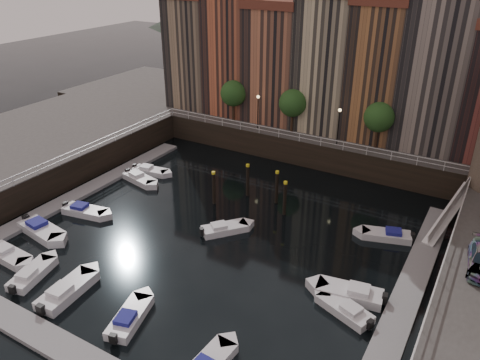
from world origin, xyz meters
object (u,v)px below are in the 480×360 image
Objects in this scene: boat_left_0 at (8,255)px; boat_left_2 at (84,211)px; gangway at (450,211)px; mooring_pilings at (255,189)px; boat_left_1 at (41,230)px.

boat_left_2 is at bearing 93.09° from boat_left_0.
boat_left_2 is (-29.95, -14.40, -1.56)m from gangway.
boat_left_0 is at bearing -125.46° from mooring_pilings.
mooring_pilings is at bearing 54.55° from boat_left_1.
mooring_pilings reaches higher than boat_left_0.
gangway is 1.83× the size of boat_left_0.
boat_left_1 is (-0.74, 3.83, 0.05)m from boat_left_0.
gangway is 37.48m from boat_left_0.
mooring_pilings is at bearing 27.05° from boat_left_2.
mooring_pilings is at bearing 57.15° from boat_left_0.
gangway is 1.78× the size of boat_left_2.
boat_left_1 reaches higher than boat_left_2.
boat_left_2 is (-0.07, 8.18, 0.00)m from boat_left_0.
boat_left_0 is 8.18m from boat_left_2.
boat_left_0 is 0.85× the size of boat_left_1.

